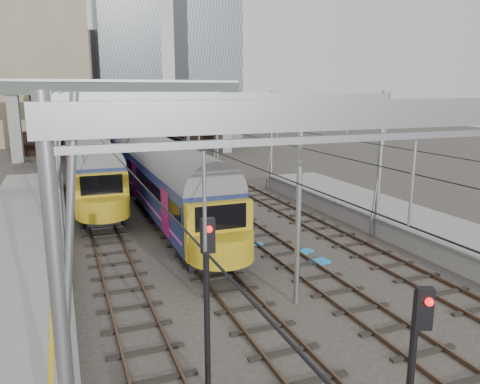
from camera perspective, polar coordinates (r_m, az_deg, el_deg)
name	(u,v)px	position (r m, az deg, el deg)	size (l,w,h in m)	color
ground	(323,327)	(17.04, 10.10, -15.90)	(160.00, 160.00, 0.00)	#38332D
platform_left	(1,332)	(17.09, -27.10, -14.97)	(4.32, 55.00, 1.12)	gray
tracks	(200,218)	(29.95, -4.90, -3.21)	(14.40, 80.00, 0.22)	#4C3828
overhead_line	(173,110)	(35.18, -8.13, 9.83)	(16.80, 80.00, 8.00)	gray
retaining_wall	(132,118)	(65.45, -13.05, 8.76)	(28.00, 2.75, 9.00)	#301E15
overbridge	(126,97)	(59.28, -13.70, 11.23)	(28.00, 3.00, 9.25)	gray
city_skyline	(119,35)	(84.40, -14.49, 18.09)	(37.50, 27.50, 60.00)	tan
train_main	(118,141)	(53.05, -14.66, 6.06)	(3.01, 69.44, 5.10)	black
train_second	(79,141)	(53.27, -19.02, 5.85)	(3.06, 53.09, 5.18)	black
signal_near_left	(207,285)	(12.26, -4.02, -11.30)	(0.35, 0.47, 4.91)	black
signal_near_centre	(414,364)	(10.12, 20.48, -19.07)	(0.36, 0.45, 4.47)	black
equip_cover_a	(320,262)	(22.72, 9.69, -8.36)	(0.90, 0.64, 0.11)	#1A86CA
equip_cover_b	(306,251)	(24.03, 8.00, -7.17)	(0.74, 0.52, 0.09)	#1A86CA
equip_cover_c	(256,245)	(24.80, 1.92, -6.43)	(0.77, 0.55, 0.09)	#1A86CA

